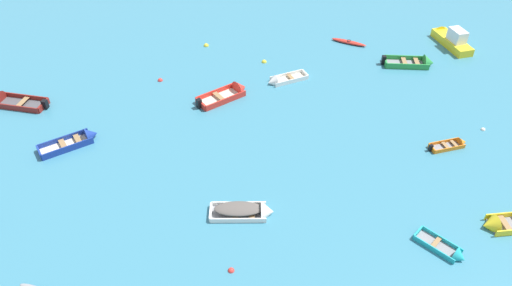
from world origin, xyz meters
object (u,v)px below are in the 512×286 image
at_px(rowboat_orange_near_right, 454,144).
at_px(rowboat_deep_blue_back_row_center, 80,140).
at_px(kayak_red_far_right, 349,42).
at_px(rowboat_maroon_midfield_left, 7,101).
at_px(mooring_buoy_outer_edge, 264,62).
at_px(motor_launch_yellow_midfield_right, 450,38).
at_px(rowboat_white_cluster_inner, 250,211).
at_px(rowboat_green_center, 418,63).
at_px(mooring_buoy_between_boats_right, 483,130).
at_px(rowboat_yellow_foreground_center, 502,225).
at_px(rowboat_white_far_left, 279,81).
at_px(mooring_buoy_trailing, 160,81).
at_px(rowboat_turquoise_outer_left, 450,252).
at_px(mooring_buoy_near_foreground, 231,271).
at_px(rowboat_red_cluster_outer, 232,92).
at_px(mooring_buoy_between_boats_left, 206,46).

distance_m(rowboat_orange_near_right, rowboat_deep_blue_back_row_center, 25.81).
bearing_deg(kayak_red_far_right, rowboat_maroon_midfield_left, -166.90).
bearing_deg(rowboat_orange_near_right, mooring_buoy_outer_edge, 132.35).
height_order(motor_launch_yellow_midfield_right, rowboat_white_cluster_inner, motor_launch_yellow_midfield_right).
xyz_separation_m(rowboat_deep_blue_back_row_center, mooring_buoy_outer_edge, (14.01, 9.51, -0.22)).
height_order(rowboat_green_center, mooring_buoy_between_boats_right, rowboat_green_center).
height_order(kayak_red_far_right, rowboat_yellow_foreground_center, rowboat_yellow_foreground_center).
bearing_deg(rowboat_white_far_left, mooring_buoy_trailing, 172.17).
bearing_deg(rowboat_maroon_midfield_left, rowboat_white_far_left, 1.90).
bearing_deg(mooring_buoy_between_boats_right, kayak_red_far_right, 114.34).
height_order(rowboat_white_far_left, rowboat_white_cluster_inner, rowboat_white_cluster_inner).
bearing_deg(rowboat_deep_blue_back_row_center, rowboat_maroon_midfield_left, 139.75).
bearing_deg(motor_launch_yellow_midfield_right, rowboat_yellow_foreground_center, -106.39).
xyz_separation_m(rowboat_white_far_left, mooring_buoy_outer_edge, (-0.85, 3.40, -0.17)).
height_order(motor_launch_yellow_midfield_right, mooring_buoy_trailing, motor_launch_yellow_midfield_right).
xyz_separation_m(rowboat_green_center, mooring_buoy_trailing, (-21.98, -0.11, -0.23)).
height_order(rowboat_turquoise_outer_left, rowboat_white_cluster_inner, rowboat_white_cluster_inner).
height_order(rowboat_turquoise_outer_left, motor_launch_yellow_midfield_right, motor_launch_yellow_midfield_right).
bearing_deg(kayak_red_far_right, rowboat_yellow_foreground_center, -82.54).
bearing_deg(mooring_buoy_trailing, mooring_buoy_near_foreground, -76.59).
distance_m(motor_launch_yellow_midfield_right, mooring_buoy_between_boats_right, 13.01).
distance_m(rowboat_red_cluster_outer, mooring_buoy_near_foreground, 16.46).
relative_size(motor_launch_yellow_midfield_right, mooring_buoy_near_foreground, 15.77).
height_order(rowboat_red_cluster_outer, mooring_buoy_between_boats_right, rowboat_red_cluster_outer).
bearing_deg(rowboat_turquoise_outer_left, mooring_buoy_between_boats_left, 116.49).
xyz_separation_m(rowboat_orange_near_right, rowboat_green_center, (1.50, 10.77, 0.09)).
height_order(rowboat_red_cluster_outer, motor_launch_yellow_midfield_right, motor_launch_yellow_midfield_right).
bearing_deg(mooring_buoy_trailing, rowboat_green_center, 0.29).
bearing_deg(rowboat_orange_near_right, rowboat_deep_blue_back_row_center, 172.85).
height_order(rowboat_white_far_left, mooring_buoy_between_boats_left, rowboat_white_far_left).
distance_m(mooring_buoy_between_boats_right, mooring_buoy_outer_edge, 18.29).
bearing_deg(motor_launch_yellow_midfield_right, rowboat_white_far_left, -163.74).
height_order(kayak_red_far_right, rowboat_maroon_midfield_left, rowboat_maroon_midfield_left).
bearing_deg(kayak_red_far_right, motor_launch_yellow_midfield_right, -6.88).
xyz_separation_m(rowboat_yellow_foreground_center, rowboat_white_far_left, (-10.32, 16.51, -0.03)).
relative_size(rowboat_deep_blue_back_row_center, rowboat_red_cluster_outer, 0.94).
bearing_deg(mooring_buoy_between_boats_right, mooring_buoy_trailing, 158.59).
xyz_separation_m(rowboat_white_cluster_inner, mooring_buoy_near_foreground, (-1.34, -3.81, -0.28)).
height_order(mooring_buoy_between_boats_right, mooring_buoy_outer_edge, mooring_buoy_outer_edge).
bearing_deg(rowboat_red_cluster_outer, rowboat_turquoise_outer_left, -57.38).
bearing_deg(rowboat_white_cluster_inner, rowboat_maroon_midfield_left, 142.66).
bearing_deg(mooring_buoy_between_boats_left, rowboat_orange_near_right, -44.47).
bearing_deg(rowboat_deep_blue_back_row_center, rowboat_red_cluster_outer, 23.50).
relative_size(rowboat_turquoise_outer_left, rowboat_green_center, 0.61).
bearing_deg(rowboat_white_cluster_inner, mooring_buoy_between_boats_right, 19.52).
xyz_separation_m(rowboat_deep_blue_back_row_center, mooring_buoy_near_foreground, (9.69, -11.70, -0.22)).
relative_size(mooring_buoy_between_boats_left, mooring_buoy_trailing, 1.11).
xyz_separation_m(rowboat_deep_blue_back_row_center, mooring_buoy_between_boats_left, (9.06, 13.03, -0.22)).
distance_m(rowboat_yellow_foreground_center, rowboat_maroon_midfield_left, 35.30).
xyz_separation_m(rowboat_green_center, mooring_buoy_near_foreground, (-17.41, -19.25, -0.23)).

